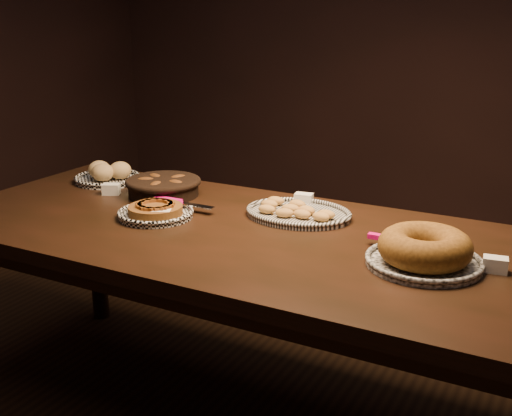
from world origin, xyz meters
The scene contains 7 objects.
buffet_table centered at (0.00, 0.00, 0.68)m, with size 2.40×1.00×0.75m.
apple_tart_plate centered at (-0.39, -0.03, 0.77)m, with size 0.32×0.28×0.06m.
madeleine_platter centered at (0.07, 0.23, 0.77)m, with size 0.40×0.32×0.05m.
bundt_cake_plate centered at (0.60, -0.03, 0.80)m, with size 0.39×0.36×0.11m.
croissant_basket centered at (-0.54, 0.22, 0.79)m, with size 0.31×0.31×0.08m.
bread_roll_plate centered at (-0.89, 0.29, 0.78)m, with size 0.29×0.29×0.09m.
tent_cards centered at (0.04, 0.10, 0.77)m, with size 1.62×0.51×0.04m.
Camera 1 is at (1.00, -1.85, 1.49)m, focal length 45.00 mm.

